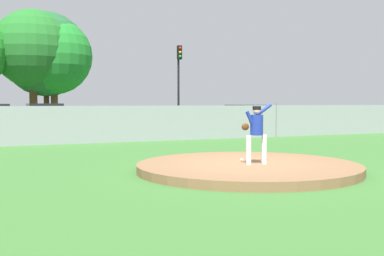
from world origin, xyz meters
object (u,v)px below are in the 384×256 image
Objects in this scene: traffic_cone_orange at (91,128)px; parked_car_teal at (246,119)px; baseball at (242,160)px; parked_car_champagne at (45,121)px; pitcher_youth at (256,129)px; traffic_light_far at (179,73)px; parked_car_navy at (190,120)px.

parked_car_teal is at bearing -14.14° from traffic_cone_orange.
parked_car_champagne is at bearing 103.49° from baseball.
pitcher_youth is 0.28× the size of traffic_light_far.
parked_car_champagne is at bearing -178.62° from parked_car_navy.
parked_car_navy is 3.74m from parked_car_teal.
parked_car_navy is 1.02× the size of parked_car_teal.
parked_car_teal is 7.67× the size of traffic_cone_orange.
pitcher_youth reaches higher than traffic_cone_orange.
parked_car_navy is at bearing -101.98° from traffic_light_far.
parked_car_teal is 0.98× the size of parked_car_champagne.
parked_car_teal is (8.57, 14.33, 0.52)m from baseball.
parked_car_teal is 11.95m from parked_car_champagne.
parked_car_champagne reaches higher than parked_car_navy.
parked_car_navy is 1.00× the size of parked_car_champagne.
traffic_cone_orange is (-9.06, 2.28, -0.51)m from parked_car_teal.
pitcher_youth is at bearing -106.77° from traffic_light_far.
baseball is at bearing -107.36° from traffic_light_far.
pitcher_youth is 1.14m from baseball.
baseball is 0.02× the size of parked_car_champagne.
pitcher_youth reaches higher than baseball.
parked_car_navy is 5.83m from traffic_cone_orange.
pitcher_youth is 17.37m from traffic_cone_orange.
parked_car_navy is at bearing 72.13° from pitcher_youth.
parked_car_teal is 0.77× the size of traffic_light_far.
parked_car_champagne is (-8.21, -0.20, 0.05)m from parked_car_navy.
traffic_light_far is at bearing 22.77° from parked_car_champagne.
traffic_cone_orange is (-5.32, 2.33, -0.50)m from parked_car_navy.
parked_car_champagne is at bearing -178.85° from parked_car_teal.
parked_car_teal is at bearing 1.15° from parked_car_champagne.
traffic_cone_orange is at bearing 165.86° from parked_car_teal.
traffic_cone_orange is (2.89, 2.52, -0.55)m from parked_car_champagne.
pitcher_youth is 17.34m from parked_car_teal.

